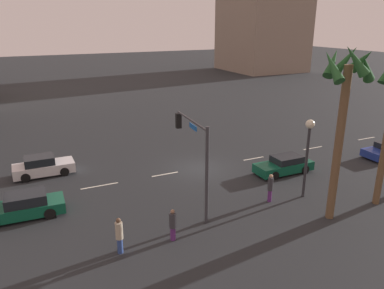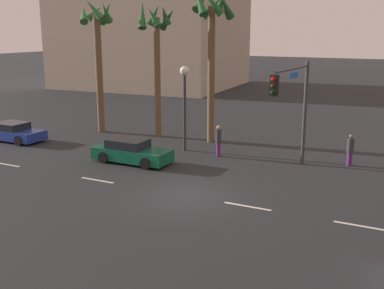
{
  "view_description": "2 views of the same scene",
  "coord_description": "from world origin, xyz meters",
  "px_view_note": "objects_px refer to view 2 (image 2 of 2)",
  "views": [
    {
      "loc": [
        11.86,
        24.0,
        10.8
      ],
      "look_at": [
        0.62,
        0.07,
        2.04
      ],
      "focal_mm": 35.05,
      "sensor_mm": 36.0,
      "label": 1
    },
    {
      "loc": [
        9.18,
        -17.75,
        7.22
      ],
      "look_at": [
        -0.25,
        0.86,
        2.15
      ],
      "focal_mm": 44.45,
      "sensor_mm": 36.0,
      "label": 2
    }
  ],
  "objects_px": {
    "pedestrian_1": "(218,140)",
    "palm_tree_1": "(157,38)",
    "streetlamp": "(185,91)",
    "palm_tree_0": "(98,41)",
    "car_3": "(14,132)",
    "palm_tree_2": "(212,30)",
    "car_1": "(131,152)",
    "traffic_signal": "(295,99)",
    "pedestrian_0": "(350,149)"
  },
  "relations": [
    {
      "from": "car_1",
      "to": "palm_tree_2",
      "type": "distance_m",
      "value": 9.45
    },
    {
      "from": "pedestrian_1",
      "to": "palm_tree_0",
      "type": "distance_m",
      "value": 11.93
    },
    {
      "from": "car_3",
      "to": "streetlamp",
      "type": "relative_size",
      "value": 0.82
    },
    {
      "from": "car_3",
      "to": "pedestrian_0",
      "type": "bearing_deg",
      "value": 10.63
    },
    {
      "from": "car_3",
      "to": "pedestrian_1",
      "type": "bearing_deg",
      "value": 10.21
    },
    {
      "from": "car_3",
      "to": "pedestrian_0",
      "type": "height_order",
      "value": "pedestrian_0"
    },
    {
      "from": "palm_tree_1",
      "to": "pedestrian_0",
      "type": "bearing_deg",
      "value": -7.08
    },
    {
      "from": "car_1",
      "to": "traffic_signal",
      "type": "height_order",
      "value": "traffic_signal"
    },
    {
      "from": "streetlamp",
      "to": "pedestrian_0",
      "type": "xyz_separation_m",
      "value": [
        9.53,
        1.1,
        -2.76
      ]
    },
    {
      "from": "streetlamp",
      "to": "pedestrian_1",
      "type": "height_order",
      "value": "streetlamp"
    },
    {
      "from": "pedestrian_1",
      "to": "palm_tree_1",
      "type": "height_order",
      "value": "palm_tree_1"
    },
    {
      "from": "palm_tree_2",
      "to": "car_1",
      "type": "bearing_deg",
      "value": -106.19
    },
    {
      "from": "pedestrian_0",
      "to": "pedestrian_1",
      "type": "height_order",
      "value": "pedestrian_1"
    },
    {
      "from": "pedestrian_0",
      "to": "palm_tree_2",
      "type": "xyz_separation_m",
      "value": [
        -9.04,
        1.68,
        6.28
      ]
    },
    {
      "from": "traffic_signal",
      "to": "streetlamp",
      "type": "relative_size",
      "value": 1.09
    },
    {
      "from": "car_1",
      "to": "palm_tree_1",
      "type": "xyz_separation_m",
      "value": [
        -2.11,
        6.45,
        6.03
      ]
    },
    {
      "from": "car_3",
      "to": "streetlamp",
      "type": "bearing_deg",
      "value": 13.96
    },
    {
      "from": "car_3",
      "to": "palm_tree_2",
      "type": "height_order",
      "value": "palm_tree_2"
    },
    {
      "from": "traffic_signal",
      "to": "streetlamp",
      "type": "bearing_deg",
      "value": 168.08
    },
    {
      "from": "traffic_signal",
      "to": "palm_tree_1",
      "type": "xyz_separation_m",
      "value": [
        -10.54,
        4.2,
        2.8
      ]
    },
    {
      "from": "streetlamp",
      "to": "palm_tree_1",
      "type": "bearing_deg",
      "value": 142.24
    },
    {
      "from": "car_1",
      "to": "palm_tree_0",
      "type": "distance_m",
      "value": 10.54
    },
    {
      "from": "palm_tree_0",
      "to": "palm_tree_2",
      "type": "xyz_separation_m",
      "value": [
        8.41,
        0.64,
        0.75
      ]
    },
    {
      "from": "streetlamp",
      "to": "pedestrian_1",
      "type": "bearing_deg",
      "value": -8.26
    },
    {
      "from": "car_3",
      "to": "palm_tree_1",
      "type": "xyz_separation_m",
      "value": [
        7.84,
        5.54,
        6.06
      ]
    },
    {
      "from": "pedestrian_1",
      "to": "palm_tree_2",
      "type": "xyz_separation_m",
      "value": [
        -1.9,
        3.13,
        6.21
      ]
    },
    {
      "from": "streetlamp",
      "to": "palm_tree_2",
      "type": "relative_size",
      "value": 0.52
    },
    {
      "from": "car_1",
      "to": "pedestrian_0",
      "type": "distance_m",
      "value": 11.96
    },
    {
      "from": "car_3",
      "to": "palm_tree_1",
      "type": "relative_size",
      "value": 0.46
    },
    {
      "from": "car_3",
      "to": "pedestrian_1",
      "type": "xyz_separation_m",
      "value": [
        13.74,
        2.47,
        0.4
      ]
    },
    {
      "from": "palm_tree_0",
      "to": "palm_tree_2",
      "type": "distance_m",
      "value": 8.47
    },
    {
      "from": "streetlamp",
      "to": "pedestrian_0",
      "type": "relative_size",
      "value": 2.94
    },
    {
      "from": "palm_tree_0",
      "to": "car_3",
      "type": "bearing_deg",
      "value": -124.67
    },
    {
      "from": "car_1",
      "to": "palm_tree_0",
      "type": "height_order",
      "value": "palm_tree_0"
    },
    {
      "from": "car_1",
      "to": "car_3",
      "type": "relative_size",
      "value": 1.06
    },
    {
      "from": "traffic_signal",
      "to": "palm_tree_1",
      "type": "bearing_deg",
      "value": 158.27
    },
    {
      "from": "pedestrian_0",
      "to": "car_1",
      "type": "bearing_deg",
      "value": -156.15
    },
    {
      "from": "car_3",
      "to": "traffic_signal",
      "type": "height_order",
      "value": "traffic_signal"
    },
    {
      "from": "pedestrian_0",
      "to": "pedestrian_1",
      "type": "distance_m",
      "value": 7.29
    },
    {
      "from": "car_3",
      "to": "pedestrian_0",
      "type": "distance_m",
      "value": 21.25
    },
    {
      "from": "streetlamp",
      "to": "traffic_signal",
      "type": "bearing_deg",
      "value": -11.92
    },
    {
      "from": "streetlamp",
      "to": "palm_tree_1",
      "type": "relative_size",
      "value": 0.56
    },
    {
      "from": "traffic_signal",
      "to": "palm_tree_1",
      "type": "relative_size",
      "value": 0.62
    },
    {
      "from": "palm_tree_1",
      "to": "palm_tree_2",
      "type": "xyz_separation_m",
      "value": [
        4.0,
        0.06,
        0.56
      ]
    },
    {
      "from": "traffic_signal",
      "to": "palm_tree_2",
      "type": "bearing_deg",
      "value": 146.9
    },
    {
      "from": "car_1",
      "to": "palm_tree_0",
      "type": "relative_size",
      "value": 0.48
    },
    {
      "from": "streetlamp",
      "to": "palm_tree_0",
      "type": "height_order",
      "value": "palm_tree_0"
    },
    {
      "from": "traffic_signal",
      "to": "palm_tree_0",
      "type": "xyz_separation_m",
      "value": [
        -14.96,
        3.63,
        2.61
      ]
    },
    {
      "from": "car_3",
      "to": "palm_tree_0",
      "type": "bearing_deg",
      "value": 55.33
    },
    {
      "from": "pedestrian_1",
      "to": "palm_tree_1",
      "type": "distance_m",
      "value": 8.73
    }
  ]
}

